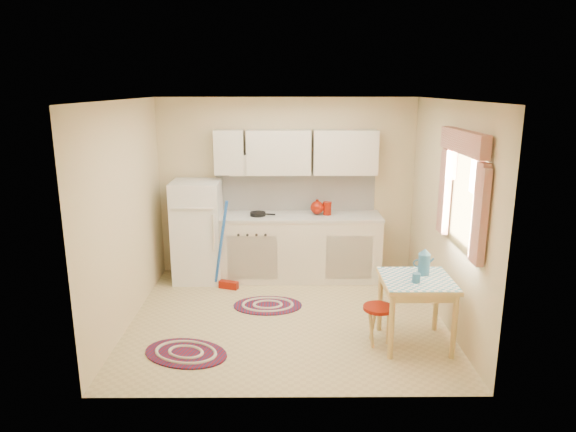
% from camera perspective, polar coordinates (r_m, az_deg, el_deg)
% --- Properties ---
extents(room_shell, '(3.64, 3.60, 2.52)m').
position_cam_1_polar(room_shell, '(5.89, 1.40, 4.01)').
color(room_shell, tan).
rests_on(room_shell, ground).
extents(fridge, '(0.65, 0.60, 1.40)m').
position_cam_1_polar(fridge, '(7.18, -9.99, -1.69)').
color(fridge, white).
rests_on(fridge, ground).
extents(broom, '(0.30, 0.20, 1.20)m').
position_cam_1_polar(broom, '(6.81, -6.74, -3.31)').
color(broom, blue).
rests_on(broom, ground).
extents(base_cabinets, '(2.25, 0.60, 0.88)m').
position_cam_1_polar(base_cabinets, '(7.20, 1.18, -3.57)').
color(base_cabinets, beige).
rests_on(base_cabinets, ground).
extents(countertop, '(2.27, 0.62, 0.04)m').
position_cam_1_polar(countertop, '(7.08, 1.20, -0.02)').
color(countertop, beige).
rests_on(countertop, base_cabinets).
extents(frying_pan, '(0.25, 0.25, 0.05)m').
position_cam_1_polar(frying_pan, '(7.02, -3.38, 0.23)').
color(frying_pan, black).
rests_on(frying_pan, countertop).
extents(red_kettle, '(0.25, 0.23, 0.21)m').
position_cam_1_polar(red_kettle, '(7.06, 3.26, 0.94)').
color(red_kettle, maroon).
rests_on(red_kettle, countertop).
extents(red_canister, '(0.11, 0.11, 0.16)m').
position_cam_1_polar(red_canister, '(7.07, 4.38, 0.77)').
color(red_canister, maroon).
rests_on(red_canister, countertop).
extents(table, '(0.72, 0.72, 0.72)m').
position_cam_1_polar(table, '(5.59, 13.95, -10.27)').
color(table, '#DBB86D').
rests_on(table, ground).
extents(stool, '(0.39, 0.39, 0.42)m').
position_cam_1_polar(stool, '(5.57, 9.93, -11.84)').
color(stool, maroon).
rests_on(stool, ground).
extents(coffee_pot, '(0.18, 0.16, 0.31)m').
position_cam_1_polar(coffee_pot, '(5.54, 14.90, -4.88)').
color(coffee_pot, '#2A5D82').
rests_on(coffee_pot, table).
extents(mug, '(0.08, 0.08, 0.10)m').
position_cam_1_polar(mug, '(5.34, 14.07, -6.72)').
color(mug, '#2A5D82').
rests_on(mug, table).
extents(rug_center, '(0.85, 0.57, 0.02)m').
position_cam_1_polar(rug_center, '(6.44, -2.27, -9.90)').
color(rug_center, maroon).
rests_on(rug_center, ground).
extents(rug_left, '(1.02, 0.84, 0.02)m').
position_cam_1_polar(rug_left, '(5.49, -11.28, -14.71)').
color(rug_left, maroon).
rests_on(rug_left, ground).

